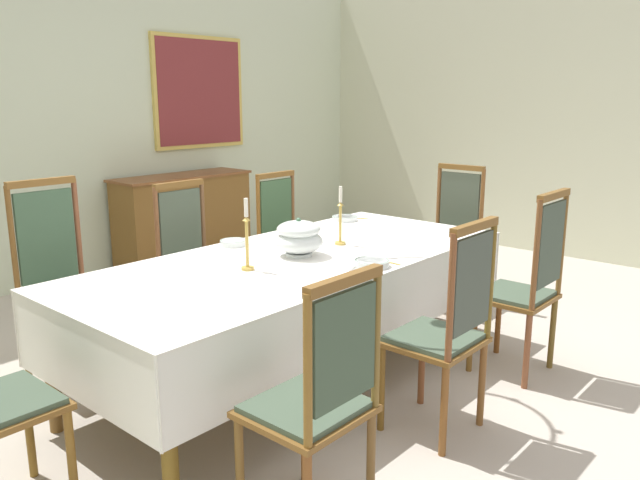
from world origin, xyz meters
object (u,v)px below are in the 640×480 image
at_px(candlestick_west, 247,241).
at_px(bowl_near_right, 372,263).
at_px(chair_north_c, 287,238).
at_px(soup_tureen, 299,237).
at_px(sideboard, 184,219).
at_px(candlestick_east, 340,221).
at_px(spoon_secondary, 382,260).
at_px(chair_south_a, 318,397).
at_px(chair_head_east, 451,236).
at_px(chair_south_b, 446,326).
at_px(chair_south_c, 526,282).
at_px(bowl_far_left, 233,242).
at_px(chair_north_a, 61,284).
at_px(dining_table, 298,268).
at_px(framed_painting, 200,92).
at_px(bowl_near_left, 345,218).
at_px(spoon_primary, 352,217).
at_px(chair_north_b, 193,259).

distance_m(candlestick_west, bowl_near_right, 0.69).
relative_size(chair_north_c, candlestick_west, 2.76).
height_order(soup_tureen, sideboard, soup_tureen).
height_order(candlestick_east, spoon_secondary, candlestick_east).
bearing_deg(chair_south_a, chair_head_east, 19.91).
bearing_deg(chair_south_a, chair_south_b, -0.18).
relative_size(chair_south_c, bowl_near_right, 5.89).
height_order(chair_head_east, candlestick_east, chair_head_east).
xyz_separation_m(soup_tureen, bowl_far_left, (-0.08, 0.49, -0.09)).
height_order(soup_tureen, bowl_near_right, soup_tureen).
height_order(chair_north_a, chair_north_c, chair_north_a).
distance_m(chair_north_c, chair_head_east, 1.31).
bearing_deg(chair_head_east, candlestick_west, 90.00).
bearing_deg(soup_tureen, spoon_secondary, -63.40).
bearing_deg(chair_north_a, chair_south_b, 115.49).
relative_size(dining_table, chair_north_a, 2.29).
relative_size(bowl_near_right, sideboard, 0.13).
xyz_separation_m(chair_north_c, framed_painting, (0.73, 1.97, 1.15)).
bearing_deg(bowl_near_left, candlestick_east, -143.17).
bearing_deg(bowl_far_left, spoon_primary, 0.22).
distance_m(chair_south_b, chair_head_east, 2.05).
bearing_deg(candlestick_east, chair_north_b, 111.44).
bearing_deg(sideboard, candlestick_west, 59.53).
xyz_separation_m(chair_north_c, spoon_secondary, (-0.71, -1.43, 0.20)).
xyz_separation_m(chair_south_c, candlestick_east, (-0.55, 1.00, 0.33)).
bearing_deg(chair_south_b, spoon_secondary, 67.77).
bearing_deg(chair_north_b, chair_head_east, 150.90).
bearing_deg(soup_tureen, bowl_far_left, 99.12).
xyz_separation_m(bowl_far_left, spoon_secondary, (0.30, -0.93, -0.02)).
distance_m(chair_head_east, candlestick_east, 1.44).
relative_size(chair_south_a, candlestick_east, 2.87).
bearing_deg(chair_north_b, sideboard, -124.98).
bearing_deg(bowl_near_right, sideboard, 70.92).
bearing_deg(bowl_near_left, chair_north_c, 98.30).
xyz_separation_m(chair_south_c, chair_head_east, (0.85, 1.00, -0.00)).
height_order(chair_south_b, chair_head_east, chair_head_east).
height_order(dining_table, spoon_primary, spoon_primary).
xyz_separation_m(soup_tureen, candlestick_west, (-0.40, 0.00, 0.05)).
distance_m(chair_north_b, bowl_far_left, 0.55).
distance_m(candlestick_west, spoon_primary, 1.61).
bearing_deg(candlestick_east, chair_south_c, -61.31).
relative_size(chair_south_b, bowl_near_left, 5.82).
bearing_deg(candlestick_west, spoon_secondary, -35.07).
distance_m(bowl_near_right, framed_painting, 3.88).
height_order(chair_head_east, bowl_near_left, chair_head_east).
bearing_deg(bowl_far_left, chair_south_b, -87.32).
height_order(spoon_primary, sideboard, sideboard).
xyz_separation_m(chair_south_a, framed_painting, (2.62, 3.95, 1.15)).
distance_m(candlestick_west, bowl_near_left, 1.49).
xyz_separation_m(chair_south_b, bowl_near_right, (0.10, 0.53, 0.21)).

